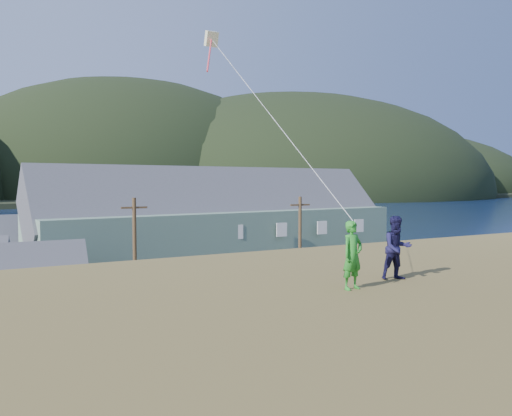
{
  "coord_description": "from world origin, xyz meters",
  "views": [
    {
      "loc": [
        -7.21,
        -28.79,
        9.78
      ],
      "look_at": [
        1.49,
        -12.31,
        8.8
      ],
      "focal_mm": 35.0,
      "sensor_mm": 36.0,
      "label": 1
    }
  ],
  "objects_px": {
    "wharf": "(6,257)",
    "lodge": "(223,224)",
    "shed_white": "(26,285)",
    "kite_flyer_navy": "(397,248)",
    "kite_flyer_green": "(352,255)"
  },
  "relations": [
    {
      "from": "lodge",
      "to": "shed_white",
      "type": "xyz_separation_m",
      "value": [
        -20.02,
        -10.87,
        -2.76
      ]
    },
    {
      "from": "wharf",
      "to": "lodge",
      "type": "relative_size",
      "value": 0.65
    },
    {
      "from": "shed_white",
      "to": "kite_flyer_green",
      "type": "distance_m",
      "value": 29.82
    },
    {
      "from": "wharf",
      "to": "kite_flyer_green",
      "type": "bearing_deg",
      "value": -83.88
    },
    {
      "from": "wharf",
      "to": "shed_white",
      "type": "relative_size",
      "value": 3.11
    },
    {
      "from": "kite_flyer_navy",
      "to": "shed_white",
      "type": "bearing_deg",
      "value": 119.54
    },
    {
      "from": "lodge",
      "to": "kite_flyer_navy",
      "type": "relative_size",
      "value": 23.85
    },
    {
      "from": "wharf",
      "to": "shed_white",
      "type": "height_order",
      "value": "shed_white"
    },
    {
      "from": "wharf",
      "to": "lodge",
      "type": "height_order",
      "value": "lodge"
    },
    {
      "from": "shed_white",
      "to": "kite_flyer_green",
      "type": "xyz_separation_m",
      "value": [
        5.7,
        -28.75,
        5.49
      ]
    },
    {
      "from": "kite_flyer_green",
      "to": "kite_flyer_navy",
      "type": "distance_m",
      "value": 1.84
    },
    {
      "from": "kite_flyer_green",
      "to": "lodge",
      "type": "bearing_deg",
      "value": 60.49
    },
    {
      "from": "wharf",
      "to": "shed_white",
      "type": "distance_m",
      "value": 30.72
    },
    {
      "from": "wharf",
      "to": "lodge",
      "type": "distance_m",
      "value": 29.02
    },
    {
      "from": "lodge",
      "to": "shed_white",
      "type": "distance_m",
      "value": 22.95
    }
  ]
}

